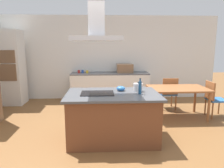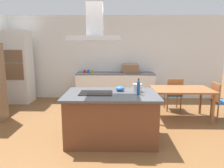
{
  "view_description": "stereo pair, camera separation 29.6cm",
  "coord_description": "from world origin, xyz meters",
  "px_view_note": "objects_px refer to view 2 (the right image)",
  "views": [
    {
      "loc": [
        -0.21,
        -3.83,
        1.79
      ],
      "look_at": [
        0.01,
        0.4,
        1.0
      ],
      "focal_mm": 34.25,
      "sensor_mm": 36.0,
      "label": 1
    },
    {
      "loc": [
        0.09,
        -3.83,
        1.79
      ],
      "look_at": [
        0.01,
        0.4,
        1.0
      ],
      "focal_mm": 34.25,
      "sensor_mm": 36.0,
      "label": 2
    }
  ],
  "objects_px": {
    "tea_kettle": "(137,88)",
    "olive_oil_bottle": "(138,88)",
    "chair_facing_back_wall": "(174,92)",
    "chair_at_right_end": "(219,99)",
    "cooktop": "(96,93)",
    "wall_oven_stack": "(19,67)",
    "mixing_bowl": "(120,89)",
    "coffee_mug_red": "(85,71)",
    "dining_table": "(181,92)",
    "coffee_mug_blue": "(88,71)",
    "countertop_microwave": "(130,68)",
    "range_hood": "(95,26)",
    "coffee_mug_yellow": "(93,72)"
  },
  "relations": [
    {
      "from": "coffee_mug_red",
      "to": "coffee_mug_blue",
      "type": "xyz_separation_m",
      "value": [
        0.11,
        0.02,
        0.0
      ]
    },
    {
      "from": "cooktop",
      "to": "tea_kettle",
      "type": "distance_m",
      "value": 0.79
    },
    {
      "from": "olive_oil_bottle",
      "to": "coffee_mug_yellow",
      "type": "height_order",
      "value": "olive_oil_bottle"
    },
    {
      "from": "chair_facing_back_wall",
      "to": "coffee_mug_red",
      "type": "bearing_deg",
      "value": 157.89
    },
    {
      "from": "tea_kettle",
      "to": "mixing_bowl",
      "type": "xyz_separation_m",
      "value": [
        -0.33,
        0.06,
        -0.03
      ]
    },
    {
      "from": "cooktop",
      "to": "dining_table",
      "type": "xyz_separation_m",
      "value": [
        1.94,
        1.17,
        -0.24
      ]
    },
    {
      "from": "mixing_bowl",
      "to": "coffee_mug_yellow",
      "type": "height_order",
      "value": "mixing_bowl"
    },
    {
      "from": "countertop_microwave",
      "to": "wall_oven_stack",
      "type": "bearing_deg",
      "value": -176.11
    },
    {
      "from": "olive_oil_bottle",
      "to": "countertop_microwave",
      "type": "height_order",
      "value": "olive_oil_bottle"
    },
    {
      "from": "cooktop",
      "to": "wall_oven_stack",
      "type": "height_order",
      "value": "wall_oven_stack"
    },
    {
      "from": "tea_kettle",
      "to": "olive_oil_bottle",
      "type": "distance_m",
      "value": 0.23
    },
    {
      "from": "chair_at_right_end",
      "to": "coffee_mug_yellow",
      "type": "bearing_deg",
      "value": 153.0
    },
    {
      "from": "olive_oil_bottle",
      "to": "range_hood",
      "type": "bearing_deg",
      "value": 174.26
    },
    {
      "from": "coffee_mug_blue",
      "to": "range_hood",
      "type": "distance_m",
      "value": 3.17
    },
    {
      "from": "mixing_bowl",
      "to": "dining_table",
      "type": "distance_m",
      "value": 1.8
    },
    {
      "from": "tea_kettle",
      "to": "mixing_bowl",
      "type": "relative_size",
      "value": 1.34
    },
    {
      "from": "dining_table",
      "to": "coffee_mug_blue",
      "type": "bearing_deg",
      "value": 144.79
    },
    {
      "from": "range_hood",
      "to": "coffee_mug_red",
      "type": "bearing_deg",
      "value": 102.31
    },
    {
      "from": "olive_oil_bottle",
      "to": "coffee_mug_blue",
      "type": "height_order",
      "value": "olive_oil_bottle"
    },
    {
      "from": "countertop_microwave",
      "to": "range_hood",
      "type": "distance_m",
      "value": 3.18
    },
    {
      "from": "countertop_microwave",
      "to": "dining_table",
      "type": "height_order",
      "value": "countertop_microwave"
    },
    {
      "from": "mixing_bowl",
      "to": "countertop_microwave",
      "type": "xyz_separation_m",
      "value": [
        0.37,
        2.67,
        0.09
      ]
    },
    {
      "from": "tea_kettle",
      "to": "dining_table",
      "type": "relative_size",
      "value": 0.16
    },
    {
      "from": "cooktop",
      "to": "olive_oil_bottle",
      "type": "bearing_deg",
      "value": -5.74
    },
    {
      "from": "mixing_bowl",
      "to": "coffee_mug_blue",
      "type": "height_order",
      "value": "mixing_bowl"
    },
    {
      "from": "coffee_mug_blue",
      "to": "range_hood",
      "type": "relative_size",
      "value": 0.1
    },
    {
      "from": "chair_facing_back_wall",
      "to": "chair_at_right_end",
      "type": "distance_m",
      "value": 1.13
    },
    {
      "from": "tea_kettle",
      "to": "olive_oil_bottle",
      "type": "bearing_deg",
      "value": -90.62
    },
    {
      "from": "olive_oil_bottle",
      "to": "chair_at_right_end",
      "type": "relative_size",
      "value": 0.33
    },
    {
      "from": "coffee_mug_yellow",
      "to": "mixing_bowl",
      "type": "bearing_deg",
      "value": -72.65
    },
    {
      "from": "cooktop",
      "to": "coffee_mug_yellow",
      "type": "height_order",
      "value": "coffee_mug_yellow"
    },
    {
      "from": "tea_kettle",
      "to": "olive_oil_bottle",
      "type": "relative_size",
      "value": 0.78
    },
    {
      "from": "coffee_mug_red",
      "to": "coffee_mug_yellow",
      "type": "height_order",
      "value": "same"
    },
    {
      "from": "dining_table",
      "to": "range_hood",
      "type": "bearing_deg",
      "value": -148.74
    },
    {
      "from": "olive_oil_bottle",
      "to": "range_hood",
      "type": "height_order",
      "value": "range_hood"
    },
    {
      "from": "tea_kettle",
      "to": "coffee_mug_red",
      "type": "height_order",
      "value": "tea_kettle"
    },
    {
      "from": "olive_oil_bottle",
      "to": "chair_facing_back_wall",
      "type": "relative_size",
      "value": 0.33
    },
    {
      "from": "range_hood",
      "to": "tea_kettle",
      "type": "bearing_deg",
      "value": 10.61
    },
    {
      "from": "cooktop",
      "to": "countertop_microwave",
      "type": "distance_m",
      "value": 3.0
    },
    {
      "from": "coffee_mug_blue",
      "to": "chair_at_right_end",
      "type": "xyz_separation_m",
      "value": [
        3.36,
        -1.73,
        -0.44
      ]
    },
    {
      "from": "wall_oven_stack",
      "to": "range_hood",
      "type": "bearing_deg",
      "value": -45.31
    },
    {
      "from": "coffee_mug_yellow",
      "to": "coffee_mug_red",
      "type": "bearing_deg",
      "value": 165.37
    },
    {
      "from": "dining_table",
      "to": "chair_at_right_end",
      "type": "relative_size",
      "value": 1.57
    },
    {
      "from": "cooktop",
      "to": "olive_oil_bottle",
      "type": "distance_m",
      "value": 0.79
    },
    {
      "from": "cooktop",
      "to": "coffee_mug_red",
      "type": "distance_m",
      "value": 2.95
    },
    {
      "from": "dining_table",
      "to": "coffee_mug_red",
      "type": "bearing_deg",
      "value": 146.34
    },
    {
      "from": "cooktop",
      "to": "wall_oven_stack",
      "type": "xyz_separation_m",
      "value": [
        -2.62,
        2.65,
        0.2
      ]
    },
    {
      "from": "mixing_bowl",
      "to": "coffee_mug_red",
      "type": "distance_m",
      "value": 2.89
    },
    {
      "from": "cooktop",
      "to": "coffee_mug_yellow",
      "type": "bearing_deg",
      "value": 97.39
    },
    {
      "from": "coffee_mug_blue",
      "to": "chair_facing_back_wall",
      "type": "height_order",
      "value": "coffee_mug_blue"
    }
  ]
}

